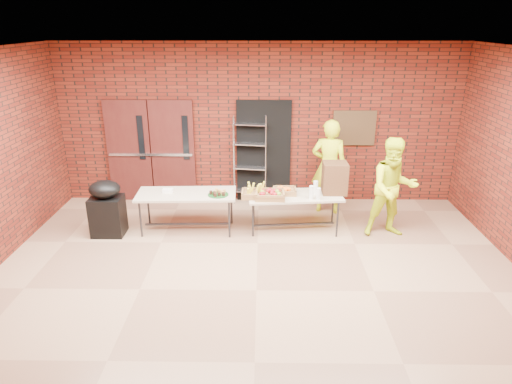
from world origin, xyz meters
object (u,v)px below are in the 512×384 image
covered_grill (107,208)px  table_left (186,196)px  coffee_dispenser (335,178)px  volunteer_woman (329,167)px  volunteer_man (393,188)px  wire_rack (250,161)px  table_right (295,198)px

covered_grill → table_left: bearing=7.5°
coffee_dispenser → volunteer_woman: (0.00, 0.76, -0.03)m
volunteer_man → covered_grill: bearing=176.9°
wire_rack → coffee_dispenser: 1.95m
wire_rack → coffee_dispenser: size_ratio=3.23×
table_left → volunteer_man: 3.58m
covered_grill → volunteer_woman: size_ratio=0.54×
table_right → volunteer_man: 1.69m
wire_rack → covered_grill: bearing=-139.8°
table_left → volunteer_woman: volunteer_woman is taller
coffee_dispenser → volunteer_man: (0.96, -0.29, -0.08)m
coffee_dispenser → wire_rack: bearing=141.7°
covered_grill → coffee_dispenser: bearing=4.5°
wire_rack → table_left: wire_rack is taller
volunteer_woman → coffee_dispenser: bearing=102.7°
volunteer_man → table_left: bearing=174.2°
table_right → volunteer_woman: volunteer_woman is taller
table_right → volunteer_man: volunteer_man is taller
wire_rack → covered_grill: (-2.45, -1.55, -0.40)m
wire_rack → volunteer_woman: bearing=-8.5°
wire_rack → volunteer_woman: (1.53, -0.45, 0.02)m
wire_rack → table_left: (-1.08, -1.36, -0.25)m
table_left → table_right: size_ratio=1.03×
table_right → volunteer_man: size_ratio=0.97×
table_right → volunteer_woman: bearing=45.5°
wire_rack → table_right: size_ratio=1.05×
table_left → covered_grill: covered_grill is taller
volunteer_woman → table_right: bearing=63.9°
covered_grill → volunteer_woman: 4.16m
volunteer_woman → volunteer_man: size_ratio=1.05×
table_left → volunteer_woman: (2.62, 0.91, 0.27)m
covered_grill → volunteer_woman: volunteer_woman is taller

